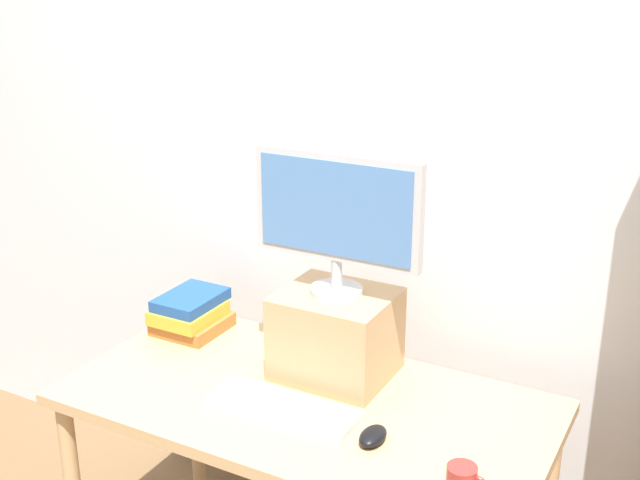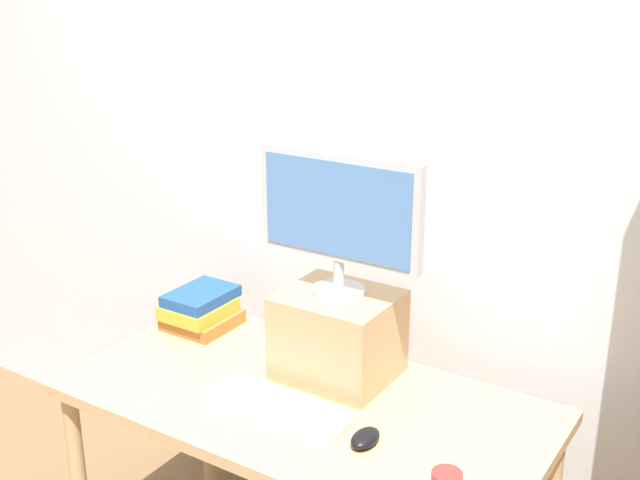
% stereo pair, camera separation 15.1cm
% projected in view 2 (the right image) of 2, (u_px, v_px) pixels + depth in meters
% --- Properties ---
extents(back_wall, '(7.00, 0.08, 2.60)m').
position_uv_depth(back_wall, '(396.00, 175.00, 2.54)').
color(back_wall, silver).
rests_on(back_wall, ground_plane).
extents(desk, '(1.39, 0.71, 0.76)m').
position_uv_depth(desk, '(305.00, 422.00, 2.33)').
color(desk, tan).
rests_on(desk, ground_plane).
extents(riser_box, '(0.33, 0.29, 0.26)m').
position_uv_depth(riser_box, '(338.00, 335.00, 2.38)').
color(riser_box, tan).
rests_on(riser_box, desk).
extents(computer_monitor, '(0.51, 0.16, 0.42)m').
position_uv_depth(computer_monitor, '(339.00, 215.00, 2.26)').
color(computer_monitor, '#B7B7BA').
rests_on(computer_monitor, riser_box).
extents(keyboard, '(0.43, 0.15, 0.02)m').
position_uv_depth(keyboard, '(280.00, 406.00, 2.23)').
color(keyboard, silver).
rests_on(keyboard, desk).
extents(computer_mouse, '(0.06, 0.10, 0.04)m').
position_uv_depth(computer_mouse, '(365.00, 438.00, 2.07)').
color(computer_mouse, black).
rests_on(computer_mouse, desk).
extents(book_stack, '(0.21, 0.24, 0.13)m').
position_uv_depth(book_stack, '(201.00, 310.00, 2.72)').
color(book_stack, '#AD662D').
rests_on(book_stack, desk).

